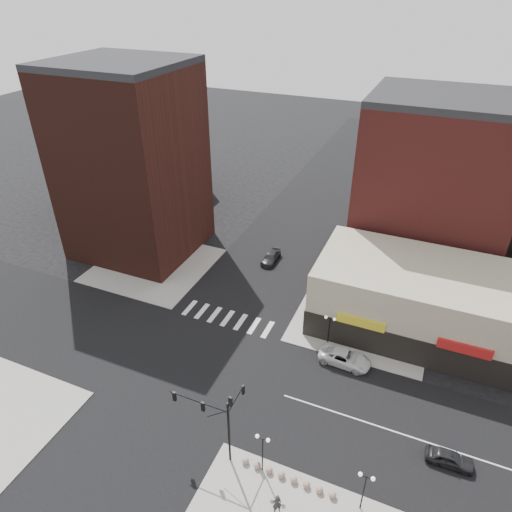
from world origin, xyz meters
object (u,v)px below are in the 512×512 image
at_px(street_lamp_se_a, 263,445).
at_px(pedestrian, 277,503).
at_px(white_suv, 345,358).
at_px(street_lamp_se_b, 365,483).
at_px(dark_sedan_north, 271,257).
at_px(street_lamp_ne, 330,324).
at_px(traffic_signal, 219,413).
at_px(dark_sedan_east, 450,458).

relative_size(street_lamp_se_a, pedestrian, 2.18).
bearing_deg(white_suv, street_lamp_se_a, 170.09).
xyz_separation_m(street_lamp_se_b, dark_sedan_north, (-18.96, 29.80, -2.65)).
distance_m(street_lamp_se_a, street_lamp_ne, 16.03).
xyz_separation_m(white_suv, dark_sedan_north, (-14.21, 15.30, -0.10)).
relative_size(street_lamp_se_b, white_suv, 0.78).
bearing_deg(traffic_signal, dark_sedan_east, 20.04).
distance_m(traffic_signal, dark_sedan_north, 30.80).
bearing_deg(pedestrian, street_lamp_ne, -121.53).
relative_size(dark_sedan_north, pedestrian, 2.32).
height_order(traffic_signal, street_lamp_se_b, traffic_signal).
height_order(street_lamp_ne, white_suv, street_lamp_ne).
bearing_deg(dark_sedan_east, dark_sedan_north, 45.31).
xyz_separation_m(street_lamp_se_a, white_suv, (3.25, 14.50, -2.55)).
height_order(street_lamp_se_a, white_suv, street_lamp_se_a).
bearing_deg(white_suv, street_lamp_se_b, -159.14).
bearing_deg(street_lamp_ne, dark_sedan_east, -35.94).
height_order(street_lamp_se_b, dark_sedan_north, street_lamp_se_b).
distance_m(street_lamp_se_b, dark_sedan_north, 35.42).
distance_m(traffic_signal, dark_sedan_east, 19.32).
bearing_deg(traffic_signal, dark_sedan_north, 103.65).
xyz_separation_m(dark_sedan_north, pedestrian, (13.23, -32.47, 0.43)).
xyz_separation_m(white_suv, pedestrian, (-0.98, -17.16, 0.33)).
distance_m(traffic_signal, street_lamp_ne, 16.62).
height_order(street_lamp_ne, dark_sedan_east, street_lamp_ne).
height_order(white_suv, dark_sedan_north, white_suv).
distance_m(street_lamp_ne, white_suv, 3.71).
relative_size(traffic_signal, white_suv, 1.45).
bearing_deg(pedestrian, dark_sedan_east, -176.90).
xyz_separation_m(traffic_signal, street_lamp_se_b, (11.76, -0.17, -1.67)).
bearing_deg(white_suv, street_lamp_ne, 59.02).
distance_m(dark_sedan_north, pedestrian, 35.06).
height_order(street_lamp_se_a, street_lamp_se_b, same).
bearing_deg(traffic_signal, white_suv, 63.93).
distance_m(street_lamp_se_b, white_suv, 15.47).
bearing_deg(dark_sedan_north, white_suv, -47.44).
xyz_separation_m(dark_sedan_east, pedestrian, (-11.66, -9.28, 0.42)).
bearing_deg(street_lamp_se_b, white_suv, 108.14).
xyz_separation_m(street_lamp_se_b, white_suv, (-4.75, 14.50, -2.55)).
xyz_separation_m(street_lamp_se_b, pedestrian, (-5.73, -2.66, -2.22)).
bearing_deg(street_lamp_ne, street_lamp_se_b, -66.37).
xyz_separation_m(street_lamp_ne, pedestrian, (1.27, -18.66, -2.22)).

